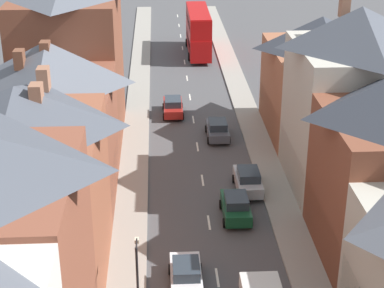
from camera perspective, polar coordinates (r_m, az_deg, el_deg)
name	(u,v)px	position (r m, az deg, el deg)	size (l,w,h in m)	color
pavement_left	(136,138)	(54.35, -5.02, 0.56)	(2.20, 104.00, 0.14)	gray
pavement_right	(256,135)	(54.92, 5.68, 0.79)	(2.20, 104.00, 0.14)	gray
centre_line_dashes	(197,147)	(52.59, 0.49, -0.24)	(0.14, 97.80, 0.01)	silver
terrace_row_left	(16,206)	(32.64, -15.40, -5.36)	(8.00, 57.94, 13.89)	#ADB2B7
double_decker_bus_lead	(198,31)	(77.72, 0.55, 10.03)	(2.74, 10.80, 5.30)	#B70F0F
car_near_blue	(236,206)	(42.19, 3.92, -5.54)	(1.90, 3.88, 1.68)	#144728
car_parked_left_a	(173,106)	(58.99, -1.70, 3.37)	(1.90, 4.22, 1.64)	maroon
car_parked_right_a	(186,275)	(35.81, -0.53, -11.54)	(1.90, 3.82, 1.59)	silver
car_mid_black	(218,129)	(54.00, 2.28, 1.33)	(1.90, 4.04, 1.60)	#4C515B
car_mid_white	(248,180)	(45.55, 5.00, -3.21)	(1.90, 4.02, 1.69)	#B7BABF
street_lamp	(138,287)	(30.94, -4.83, -12.53)	(0.20, 1.12, 5.50)	black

